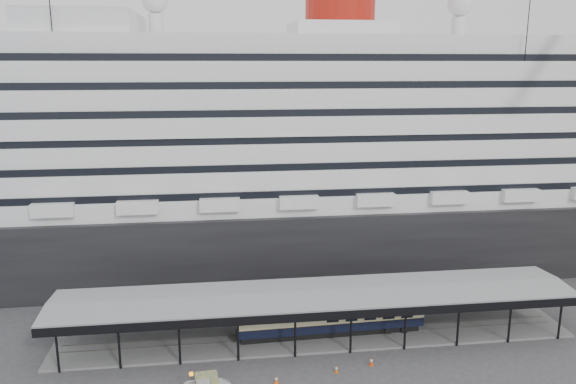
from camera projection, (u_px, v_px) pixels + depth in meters
name	position (u px, v px, depth m)	size (l,w,h in m)	color
ground	(325.00, 359.00, 56.79)	(200.00, 200.00, 0.00)	#363639
cruise_ship	(285.00, 138.00, 83.60)	(130.00, 30.00, 43.90)	black
platform_canopy	(316.00, 316.00, 61.09)	(56.00, 9.18, 5.30)	slate
pullman_carriage	(330.00, 314.00, 61.26)	(20.71, 3.35, 20.26)	black
traffic_cone_left	(276.00, 380.00, 52.39)	(0.47, 0.47, 0.78)	#FA5E0D
traffic_cone_mid	(372.00, 361.00, 55.55)	(0.56, 0.56, 0.84)	#D9410C
traffic_cone_right	(337.00, 369.00, 54.26)	(0.45, 0.45, 0.71)	#D2560B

